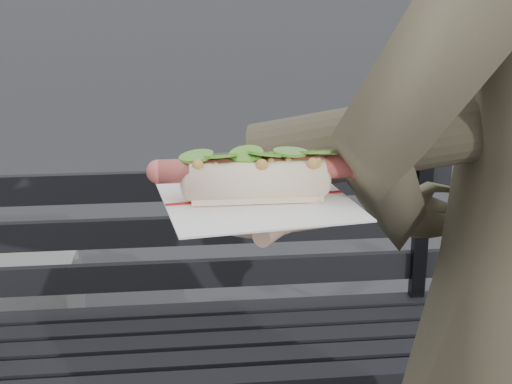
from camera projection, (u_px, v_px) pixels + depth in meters
park_bench at (180, 313)px, 1.87m from camera, size 1.50×0.44×0.88m
held_hotdog at (412, 142)px, 0.82m from camera, size 0.62×0.31×0.20m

